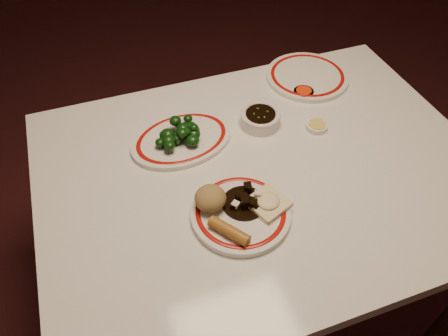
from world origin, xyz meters
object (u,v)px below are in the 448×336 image
stirfry_heap (245,200)px  broccoli_pile (181,133)px  rice_mound (210,198)px  dining_table (262,190)px  soy_bowl (260,119)px  broccoli_plate (182,139)px  main_plate (241,213)px  spring_roll (229,231)px  fried_wonton (268,202)px

stirfry_heap → broccoli_pile: broccoli_pile is taller
rice_mound → dining_table: bearing=25.7°
dining_table → soy_bowl: size_ratio=10.34×
dining_table → broccoli_plate: (-0.18, 0.17, 0.10)m
stirfry_heap → soy_bowl: (0.16, 0.28, -0.01)m
main_plate → broccoli_plate: size_ratio=0.83×
broccoli_pile → soy_bowl: size_ratio=1.15×
dining_table → soy_bowl: (0.06, 0.17, 0.11)m
dining_table → main_plate: main_plate is taller
spring_roll → broccoli_plate: (-0.01, 0.36, -0.02)m
rice_mound → broccoli_pile: rice_mound is taller
spring_roll → broccoli_plate: 0.36m
broccoli_plate → fried_wonton: bearing=-66.9°
dining_table → soy_bowl: bearing=71.0°
stirfry_heap → soy_bowl: size_ratio=0.94×
spring_roll → fried_wonton: size_ratio=0.90×
broccoli_pile → main_plate: bearing=-77.9°
main_plate → broccoli_plate: 0.31m
broccoli_plate → soy_bowl: size_ratio=2.85×
main_plate → fried_wonton: (0.07, -0.01, 0.02)m
spring_roll → stirfry_heap: bearing=11.4°
fried_wonton → soy_bowl: size_ratio=0.99×
main_plate → soy_bowl: bearing=59.2°
broccoli_pile → soy_bowl: broccoli_pile is taller
spring_roll → stirfry_heap: 0.10m
fried_wonton → dining_table: bearing=69.4°
dining_table → rice_mound: bearing=-154.3°
main_plate → broccoli_pile: bearing=102.1°
dining_table → soy_bowl: soy_bowl is taller
main_plate → soy_bowl: size_ratio=2.37×
rice_mound → fried_wonton: (0.13, -0.05, -0.02)m
spring_roll → soy_bowl: size_ratio=0.89×
fried_wonton → broccoli_pile: broccoli_pile is taller
spring_roll → broccoli_pile: bearing=56.2°
stirfry_heap → soy_bowl: bearing=60.1°
rice_mound → stirfry_heap: size_ratio=0.71×
dining_table → broccoli_pile: 0.28m
main_plate → stirfry_heap: stirfry_heap is taller
fried_wonton → main_plate: bearing=175.6°
fried_wonton → broccoli_pile: (-0.13, 0.30, 0.01)m
broccoli_pile → soy_bowl: bearing=0.2°
dining_table → main_plate: bearing=-132.8°
soy_bowl → spring_roll: bearing=-122.9°
main_plate → rice_mound: bearing=147.0°
dining_table → soy_bowl: 0.21m
stirfry_heap → broccoli_plate: bearing=105.8°
rice_mound → fried_wonton: size_ratio=0.68×
broccoli_plate → soy_bowl: bearing=-1.3°
fried_wonton → soy_bowl: 0.32m
stirfry_heap → broccoli_plate: size_ratio=0.33×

